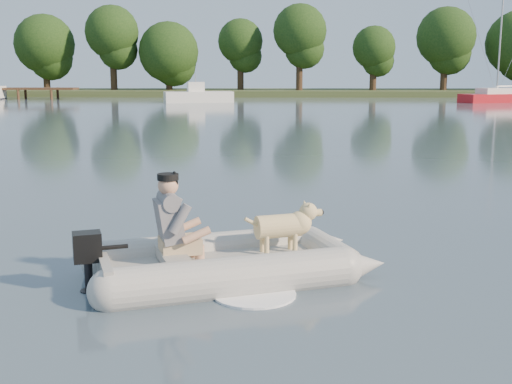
{
  "coord_description": "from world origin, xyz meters",
  "views": [
    {
      "loc": [
        0.46,
        -6.72,
        2.45
      ],
      "look_at": [
        0.29,
        2.32,
        0.75
      ],
      "focal_mm": 45.0,
      "sensor_mm": 36.0,
      "label": 1
    }
  ],
  "objects_px": {
    "dinghy": "(230,229)",
    "motorboat": "(198,89)",
    "dog": "(279,230)",
    "sailboat": "(500,97)",
    "man": "(171,217)"
  },
  "relations": [
    {
      "from": "motorboat",
      "to": "sailboat",
      "type": "relative_size",
      "value": 0.6
    },
    {
      "from": "dinghy",
      "to": "sailboat",
      "type": "xyz_separation_m",
      "value": [
        19.47,
        45.84,
        -0.17
      ]
    },
    {
      "from": "man",
      "to": "sailboat",
      "type": "xyz_separation_m",
      "value": [
        20.15,
        46.03,
        -0.36
      ]
    },
    {
      "from": "motorboat",
      "to": "dinghy",
      "type": "bearing_deg",
      "value": -98.13
    },
    {
      "from": "dog",
      "to": "sailboat",
      "type": "height_order",
      "value": "sailboat"
    },
    {
      "from": "dinghy",
      "to": "man",
      "type": "height_order",
      "value": "man"
    },
    {
      "from": "dinghy",
      "to": "motorboat",
      "type": "relative_size",
      "value": 0.85
    },
    {
      "from": "sailboat",
      "to": "motorboat",
      "type": "bearing_deg",
      "value": 161.47
    },
    {
      "from": "dinghy",
      "to": "motorboat",
      "type": "bearing_deg",
      "value": 77.33
    },
    {
      "from": "dinghy",
      "to": "sailboat",
      "type": "relative_size",
      "value": 0.51
    },
    {
      "from": "sailboat",
      "to": "dog",
      "type": "bearing_deg",
      "value": -132.39
    },
    {
      "from": "man",
      "to": "motorboat",
      "type": "bearing_deg",
      "value": 76.46
    },
    {
      "from": "motorboat",
      "to": "sailboat",
      "type": "height_order",
      "value": "sailboat"
    },
    {
      "from": "motorboat",
      "to": "dog",
      "type": "bearing_deg",
      "value": -97.34
    },
    {
      "from": "dog",
      "to": "sailboat",
      "type": "xyz_separation_m",
      "value": [
        18.88,
        45.58,
        -0.1
      ]
    }
  ]
}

